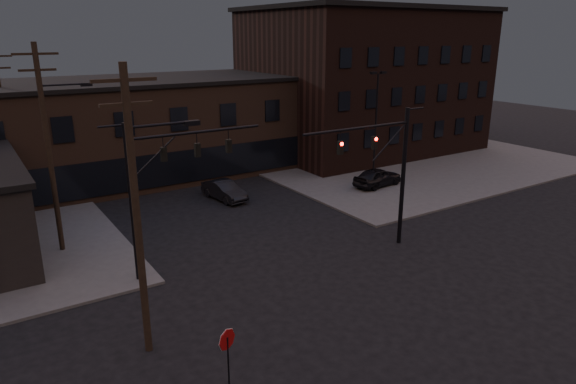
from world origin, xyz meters
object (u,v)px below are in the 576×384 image
object	(u,v)px
parked_car_lot_a	(378,177)
car_crossing	(224,190)
traffic_signal_near	(389,165)
traffic_signal_far	(156,181)
stop_sign	(227,346)
parked_car_lot_b	(327,157)

from	to	relation	value
parked_car_lot_a	car_crossing	bearing A→B (deg)	64.10
car_crossing	traffic_signal_near	bearing A→B (deg)	-81.16
parked_car_lot_a	car_crossing	world-z (taller)	parked_car_lot_a
traffic_signal_far	stop_sign	size ratio (longest dim) A/B	3.23
traffic_signal_far	parked_car_lot_b	bearing A→B (deg)	32.75
car_crossing	stop_sign	bearing A→B (deg)	-123.32
stop_sign	parked_car_lot_a	xyz separation A→B (m)	(21.18, 15.66, -0.94)
traffic_signal_far	parked_car_lot_a	bearing A→B (deg)	15.91
car_crossing	parked_car_lot_b	bearing A→B (deg)	8.91
traffic_signal_far	parked_car_lot_b	distance (m)	24.86
parked_car_lot_a	parked_car_lot_b	bearing A→B (deg)	-12.58
traffic_signal_far	car_crossing	xyz separation A→B (m)	(8.24, 9.63, -4.31)
parked_car_lot_a	traffic_signal_far	bearing A→B (deg)	98.77
parked_car_lot_a	parked_car_lot_b	xyz separation A→B (m)	(0.72, 7.59, 0.00)
stop_sign	parked_car_lot_b	size ratio (longest dim) A/B	0.48
traffic_signal_far	parked_car_lot_a	xyz separation A→B (m)	(19.90, 5.67, -4.11)
parked_car_lot_b	car_crossing	distance (m)	12.91
parked_car_lot_b	car_crossing	size ratio (longest dim) A/B	1.22
traffic_signal_near	parked_car_lot_a	size ratio (longest dim) A/B	1.81
traffic_signal_far	car_crossing	bearing A→B (deg)	49.46
traffic_signal_near	parked_car_lot_a	distance (m)	12.71
traffic_signal_near	car_crossing	world-z (taller)	traffic_signal_near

